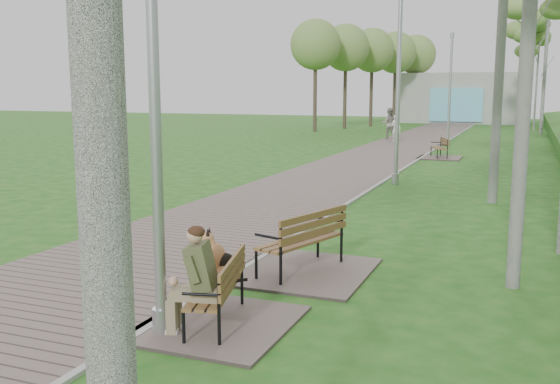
% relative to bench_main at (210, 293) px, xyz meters
% --- Properties ---
extents(walkway, '(3.50, 67.00, 0.04)m').
position_rel_bench_main_xyz_m(walkway, '(-2.33, 17.91, -0.38)').
color(walkway, '#705F5B').
rests_on(walkway, ground).
extents(kerb, '(0.10, 67.00, 0.05)m').
position_rel_bench_main_xyz_m(kerb, '(-0.58, 17.91, -0.37)').
color(kerb, '#999993').
rests_on(kerb, ground).
extents(building_north, '(10.00, 5.20, 4.00)m').
position_rel_bench_main_xyz_m(building_north, '(-2.08, 47.38, 1.60)').
color(building_north, '#9E9E99').
rests_on(building_north, ground).
extents(bench_main, '(1.64, 1.82, 1.43)m').
position_rel_bench_main_xyz_m(bench_main, '(0.00, 0.00, 0.00)').
color(bench_main, '#705F5B').
rests_on(bench_main, ground).
extents(bench_second, '(1.92, 2.13, 1.18)m').
position_rel_bench_main_xyz_m(bench_second, '(0.25, 2.39, -0.18)').
color(bench_second, '#705F5B').
rests_on(bench_second, ground).
extents(bench_third, '(1.62, 1.80, 1.00)m').
position_rel_bench_main_xyz_m(bench_third, '(0.06, 19.09, -0.21)').
color(bench_third, '#705F5B').
rests_on(bench_third, ground).
extents(lamp_post_near, '(0.21, 0.21, 5.32)m').
position_rel_bench_main_xyz_m(lamp_post_near, '(-0.37, -0.43, 2.09)').
color(lamp_post_near, '#9C9FA4').
rests_on(lamp_post_near, ground).
extents(lamp_post_second, '(0.21, 0.21, 5.38)m').
position_rel_bench_main_xyz_m(lamp_post_second, '(-0.19, 11.62, 2.12)').
color(lamp_post_second, '#9C9FA4').
rests_on(lamp_post_second, ground).
extents(lamp_post_third, '(0.21, 0.21, 5.31)m').
position_rel_bench_main_xyz_m(lamp_post_third, '(-0.27, 24.66, 2.08)').
color(lamp_post_third, '#9C9FA4').
rests_on(lamp_post_third, ground).
extents(pedestrian_near, '(0.62, 0.52, 1.44)m').
position_rel_bench_main_xyz_m(pedestrian_near, '(-3.02, 25.88, 0.32)').
color(pedestrian_near, white).
rests_on(pedestrian_near, ground).
extents(pedestrian_far, '(0.91, 0.75, 1.70)m').
position_rel_bench_main_xyz_m(pedestrian_far, '(-3.78, 27.83, 0.45)').
color(pedestrian_far, gray).
rests_on(pedestrian_far, ground).
extents(birch_distant_a, '(2.35, 2.35, 8.19)m').
position_rel_bench_main_xyz_m(birch_distant_a, '(3.20, 35.16, 6.03)').
color(birch_distant_a, silver).
rests_on(birch_distant_a, ground).
extents(birch_distant_b, '(2.25, 2.25, 7.19)m').
position_rel_bench_main_xyz_m(birch_distant_b, '(3.62, 38.83, 5.25)').
color(birch_distant_b, silver).
rests_on(birch_distant_b, ground).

